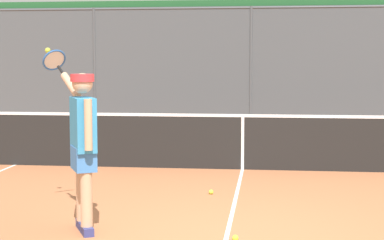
{
  "coord_description": "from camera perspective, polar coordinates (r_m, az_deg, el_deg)",
  "views": [
    {
      "loc": [
        -0.42,
        6.7,
        1.88
      ],
      "look_at": [
        0.63,
        -2.12,
        1.05
      ],
      "focal_mm": 59.69,
      "sensor_mm": 36.0,
      "label": 1
    }
  ],
  "objects": [
    {
      "name": "tennis_player",
      "position": [
        7.07,
        -9.76,
        -1.63
      ],
      "size": [
        0.93,
        1.19,
        2.04
      ],
      "rotation": [
        0.0,
        0.0,
        -1.1
      ],
      "color": "navy",
      "rests_on": "ground"
    },
    {
      "name": "tennis_net",
      "position": [
        11.03,
        4.55,
        -1.9
      ],
      "size": [
        10.6,
        0.09,
        1.07
      ],
      "color": "#2D2D2D",
      "rests_on": "ground"
    },
    {
      "name": "ground_plane",
      "position": [
        6.97,
        3.12,
        -10.31
      ],
      "size": [
        60.0,
        60.0,
        0.0
      ],
      "primitive_type": "plane",
      "color": "#B76B42"
    },
    {
      "name": "fence_backdrop",
      "position": [
        16.43,
        5.34,
        4.61
      ],
      "size": [
        18.78,
        1.37,
        3.38
      ],
      "color": "#474C51",
      "rests_on": "ground"
    },
    {
      "name": "tennis_ball_near_net",
      "position": [
        9.05,
        1.72,
        -6.45
      ],
      "size": [
        0.07,
        0.07,
        0.07
      ],
      "primitive_type": "sphere",
      "color": "#C1D138",
      "rests_on": "ground"
    },
    {
      "name": "tennis_ball_by_sideline",
      "position": [
        6.78,
        3.89,
        -10.48
      ],
      "size": [
        0.07,
        0.07,
        0.07
      ],
      "primitive_type": "sphere",
      "color": "#CCDB33",
      "rests_on": "ground"
    }
  ]
}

